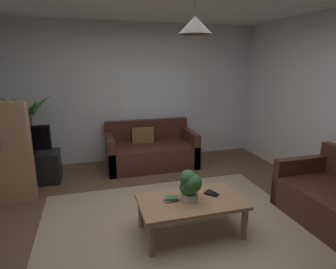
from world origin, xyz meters
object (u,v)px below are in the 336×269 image
(remote_on_table_1, at_px, (213,193))
(pendant_lamp, at_px, (195,25))
(potted_palm_corner, at_px, (32,136))
(bookshelf_corner, at_px, (2,154))
(tv, at_px, (26,140))
(book_on_table_0, at_px, (171,200))
(book_on_table_1, at_px, (171,198))
(couch_under_window, at_px, (151,152))
(potted_plant_on_table, at_px, (190,184))
(remote_on_table_0, at_px, (211,194))
(coffee_table, at_px, (191,205))
(tv_stand, at_px, (31,168))

(remote_on_table_1, distance_m, pendant_lamp, 1.84)
(potted_palm_corner, height_order, bookshelf_corner, potted_palm_corner)
(tv, bearing_deg, bookshelf_corner, -106.96)
(book_on_table_0, relative_size, book_on_table_1, 1.08)
(couch_under_window, relative_size, potted_plant_on_table, 4.57)
(remote_on_table_0, bearing_deg, book_on_table_1, -43.35)
(remote_on_table_0, bearing_deg, remote_on_table_1, 175.39)
(tv, bearing_deg, pendant_lamp, -44.61)
(potted_plant_on_table, bearing_deg, remote_on_table_1, 14.34)
(remote_on_table_0, xyz_separation_m, tv, (-2.25, 1.92, 0.31))
(pendant_lamp, bearing_deg, coffee_table, -90.00)
(remote_on_table_0, xyz_separation_m, potted_plant_on_table, (-0.28, -0.05, 0.18))
(potted_plant_on_table, relative_size, tv, 0.50)
(couch_under_window, xyz_separation_m, remote_on_table_1, (0.26, -2.17, 0.15))
(coffee_table, xyz_separation_m, bookshelf_corner, (-2.18, 1.36, 0.35))
(bookshelf_corner, bearing_deg, potted_plant_on_table, -32.34)
(tv_stand, xyz_separation_m, tv, (0.00, -0.02, 0.48))
(pendant_lamp, bearing_deg, tv_stand, 135.08)
(book_on_table_1, xyz_separation_m, potted_plant_on_table, (0.19, -0.05, 0.16))
(tv_stand, height_order, tv, tv)
(couch_under_window, height_order, bookshelf_corner, bookshelf_corner)
(pendant_lamp, bearing_deg, remote_on_table_1, 14.13)
(book_on_table_1, relative_size, tv_stand, 0.16)
(book_on_table_1, relative_size, tv, 0.20)
(potted_plant_on_table, bearing_deg, tv_stand, 134.65)
(couch_under_window, bearing_deg, remote_on_table_0, -84.12)
(coffee_table, bearing_deg, couch_under_window, 89.16)
(book_on_table_1, distance_m, tv_stand, 2.64)
(book_on_table_1, relative_size, remote_on_table_0, 0.90)
(potted_palm_corner, relative_size, bookshelf_corner, 1.03)
(remote_on_table_1, height_order, tv, tv)
(book_on_table_0, bearing_deg, remote_on_table_0, 0.32)
(remote_on_table_0, distance_m, tv_stand, 2.98)
(remote_on_table_0, relative_size, pendant_lamp, 0.35)
(book_on_table_0, height_order, tv, tv)
(remote_on_table_1, xyz_separation_m, bookshelf_corner, (-2.47, 1.28, 0.28))
(couch_under_window, distance_m, book_on_table_0, 2.22)
(remote_on_table_0, distance_m, tv, 2.98)
(remote_on_table_0, height_order, tv, tv)
(tv, bearing_deg, book_on_table_1, -47.30)
(couch_under_window, height_order, coffee_table, couch_under_window)
(potted_plant_on_table, relative_size, tv_stand, 0.39)
(coffee_table, height_order, book_on_table_1, book_on_table_1)
(tv, distance_m, potted_palm_corner, 0.58)
(book_on_table_1, height_order, remote_on_table_1, book_on_table_1)
(potted_plant_on_table, bearing_deg, book_on_table_1, 165.78)
(couch_under_window, xyz_separation_m, pendant_lamp, (-0.03, -2.24, 1.96))
(book_on_table_0, relative_size, tv_stand, 0.17)
(coffee_table, xyz_separation_m, potted_palm_corner, (-2.02, 2.54, 0.30))
(book_on_table_0, xyz_separation_m, tv_stand, (-1.77, 1.95, -0.17))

